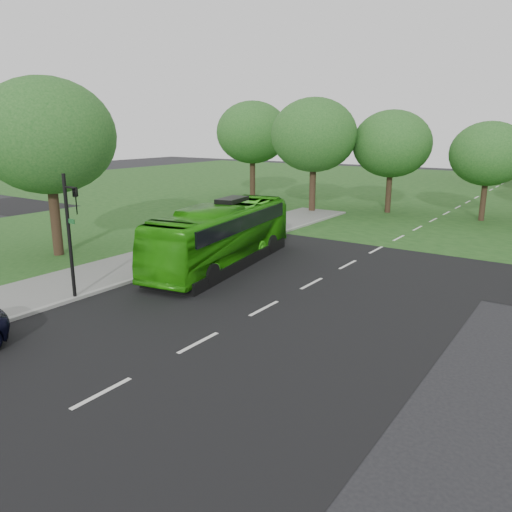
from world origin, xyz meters
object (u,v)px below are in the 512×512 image
(tree_side_near, at_px, (47,136))
(traffic_light, at_px, (71,228))
(tree_park_b, at_px, (392,144))
(bus, at_px, (222,235))
(tree_park_c, at_px, (488,154))
(tree_park_f, at_px, (252,133))
(tree_park_a, at_px, (314,135))

(tree_side_near, bearing_deg, traffic_light, -29.64)
(tree_park_b, bearing_deg, bus, -93.24)
(bus, distance_m, traffic_light, 8.19)
(bus, bearing_deg, tree_park_c, 58.93)
(tree_park_c, bearing_deg, tree_side_near, -124.91)
(tree_park_f, distance_m, traffic_light, 32.63)
(tree_park_a, distance_m, tree_park_c, 13.50)
(traffic_light, bearing_deg, bus, 58.40)
(tree_park_a, relative_size, tree_side_near, 0.98)
(tree_park_f, bearing_deg, tree_side_near, -80.03)
(tree_park_f, distance_m, tree_side_near, 26.26)
(tree_park_c, bearing_deg, tree_park_f, 178.50)
(tree_park_b, bearing_deg, tree_side_near, -112.33)
(tree_park_b, distance_m, tree_park_c, 7.46)
(tree_park_f, height_order, traffic_light, tree_park_f)
(tree_park_b, distance_m, tree_park_f, 14.83)
(tree_park_b, bearing_deg, tree_park_f, 176.24)
(tree_park_f, bearing_deg, tree_park_c, -1.50)
(tree_park_c, relative_size, bus, 0.66)
(tree_side_near, height_order, traffic_light, tree_side_near)
(tree_park_b, height_order, tree_side_near, tree_side_near)
(tree_park_b, distance_m, traffic_light, 29.40)
(tree_park_b, relative_size, tree_park_f, 0.88)
(tree_park_f, distance_m, bus, 26.51)
(tree_park_a, distance_m, tree_side_near, 21.95)
(tree_park_a, height_order, bus, tree_park_a)
(tree_park_f, height_order, bus, tree_park_f)
(tree_park_b, height_order, bus, tree_park_b)
(tree_park_a, distance_m, tree_park_b, 6.50)
(tree_park_c, relative_size, tree_park_f, 0.78)
(tree_park_f, bearing_deg, traffic_light, -68.23)
(tree_park_f, bearing_deg, bus, -58.60)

